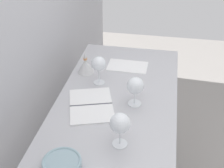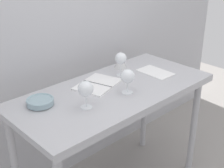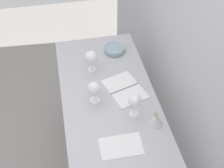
# 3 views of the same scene
# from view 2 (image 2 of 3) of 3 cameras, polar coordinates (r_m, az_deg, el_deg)

# --- Properties ---
(back_wall) EXTENTS (3.80, 0.04, 2.60)m
(back_wall) POSITION_cam_2_polar(r_m,az_deg,el_deg) (2.34, -8.23, 11.88)
(back_wall) COLOR #B3B3B8
(back_wall) RESTS_ON ground_plane
(steel_counter) EXTENTS (1.40, 0.65, 0.90)m
(steel_counter) POSITION_cam_2_polar(r_m,az_deg,el_deg) (2.16, 0.36, -3.39)
(steel_counter) COLOR #B2B2B7
(steel_counter) RESTS_ON ground_plane
(wine_glass_far_right) EXTENTS (0.08, 0.08, 0.17)m
(wine_glass_far_right) POSITION_cam_2_polar(r_m,az_deg,el_deg) (2.27, 1.60, 4.49)
(wine_glass_far_right) COLOR white
(wine_glass_far_right) RESTS_ON steel_counter
(wine_glass_near_center) EXTENTS (0.09, 0.09, 0.16)m
(wine_glass_near_center) POSITION_cam_2_polar(r_m,az_deg,el_deg) (2.01, 2.84, 1.31)
(wine_glass_near_center) COLOR white
(wine_glass_near_center) RESTS_ON steel_counter
(wine_glass_near_left) EXTENTS (0.09, 0.09, 0.17)m
(wine_glass_near_left) POSITION_cam_2_polar(r_m,az_deg,el_deg) (1.83, -4.75, -0.98)
(wine_glass_near_left) COLOR white
(wine_glass_near_left) RESTS_ON steel_counter
(open_notebook) EXTENTS (0.36, 0.31, 0.01)m
(open_notebook) POSITION_cam_2_polar(r_m,az_deg,el_deg) (2.17, -2.61, -0.02)
(open_notebook) COLOR white
(open_notebook) RESTS_ON steel_counter
(tasting_sheet_upper) EXTENTS (0.16, 0.26, 0.00)m
(tasting_sheet_upper) POSITION_cam_2_polar(r_m,az_deg,el_deg) (2.39, 7.80, 2.16)
(tasting_sheet_upper) COLOR white
(tasting_sheet_upper) RESTS_ON steel_counter
(tasting_bowl) EXTENTS (0.16, 0.16, 0.04)m
(tasting_bowl) POSITION_cam_2_polar(r_m,az_deg,el_deg) (1.94, -12.79, -3.09)
(tasting_bowl) COLOR #4C4C4C
(tasting_bowl) RESTS_ON steel_counter
(decanter_funnel) EXTENTS (0.10, 0.10, 0.14)m
(decanter_funnel) POSITION_cam_2_polar(r_m,az_deg,el_deg) (2.44, 1.53, 3.98)
(decanter_funnel) COLOR silver
(decanter_funnel) RESTS_ON steel_counter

